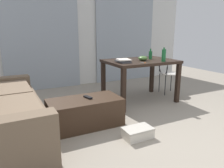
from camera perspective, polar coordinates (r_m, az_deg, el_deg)
ground_plane at (r=3.66m, az=5.43°, el=-6.99°), size 8.50×8.50×0.00m
wall_back at (r=5.38m, az=-6.94°, el=13.04°), size 5.57×0.10×2.45m
curtains at (r=5.30m, az=-6.58°, el=11.73°), size 3.80×0.03×2.21m
coffee_table at (r=3.05m, az=-7.22°, el=-7.53°), size 1.01×0.52×0.39m
craft_table at (r=4.01m, az=7.57°, el=4.87°), size 1.26×0.88×0.79m
wire_chair at (r=4.64m, az=14.30°, el=3.53°), size 0.40×0.43×0.81m
bottle_near at (r=3.86m, az=13.69°, el=7.48°), size 0.07×0.07×0.24m
bottle_far at (r=4.14m, az=10.25°, el=7.66°), size 0.07×0.07×0.20m
bowl at (r=3.92m, az=8.26°, el=6.84°), size 0.17×0.17×0.08m
book_stack at (r=3.66m, az=3.06°, el=6.24°), size 0.25×0.31×0.06m
scissors at (r=3.65m, az=8.55°, el=5.67°), size 0.08×0.10×0.00m
tv_remote_primary at (r=3.01m, az=-6.48°, el=-3.56°), size 0.09×0.16×0.02m
shoebox at (r=2.76m, az=6.89°, el=-12.83°), size 0.37×0.23×0.13m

